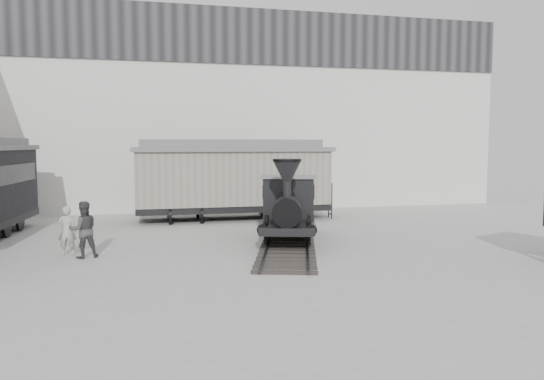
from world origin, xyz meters
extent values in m
plane|color=#9E9E9B|center=(0.00, 0.00, 0.00)|extent=(90.00, 90.00, 0.00)
cube|color=silver|center=(0.00, 15.00, 5.50)|extent=(34.00, 2.40, 11.00)
cube|color=#232326|center=(0.00, 13.75, 9.50)|extent=(34.00, 0.12, 3.00)
cube|color=black|center=(1.36, 3.24, 0.08)|extent=(4.33, 8.98, 0.15)
cube|color=#2D2D30|center=(0.70, 3.43, 0.12)|extent=(2.57, 8.46, 0.06)
cube|color=#2D2D30|center=(2.02, 3.04, 0.12)|extent=(2.57, 8.46, 0.06)
cylinder|color=black|center=(0.51, 2.99, 0.68)|extent=(0.41, 1.04, 1.05)
cylinder|color=black|center=(1.94, 2.57, 0.68)|extent=(0.41, 1.04, 1.05)
cylinder|color=black|center=(0.86, 4.18, 0.68)|extent=(0.41, 1.04, 1.05)
cylinder|color=black|center=(2.29, 3.76, 0.68)|extent=(0.41, 1.04, 1.05)
cube|color=black|center=(1.40, 3.38, 0.79)|extent=(2.81, 3.84, 0.27)
cylinder|color=black|center=(1.21, 2.74, 1.41)|extent=(1.54, 2.38, 0.96)
cylinder|color=black|center=(0.96, 1.91, 2.15)|extent=(0.31, 0.31, 0.57)
cone|color=black|center=(0.96, 1.91, 2.77)|extent=(1.14, 1.14, 0.67)
sphere|color=black|center=(1.32, 3.10, 1.86)|extent=(0.50, 0.50, 0.50)
cube|color=black|center=(1.64, 4.20, 1.67)|extent=(2.15, 1.77, 1.48)
cube|color=slate|center=(1.64, 4.20, 2.45)|extent=(2.39, 2.00, 0.08)
cube|color=black|center=(2.13, 5.85, 1.14)|extent=(2.19, 2.32, 0.86)
cylinder|color=black|center=(-1.84, 10.45, 0.41)|extent=(2.05, 0.83, 0.82)
cylinder|color=black|center=(2.86, 10.43, 0.41)|extent=(2.05, 0.83, 0.82)
cube|color=black|center=(0.51, 10.44, 0.61)|extent=(9.21, 2.60, 0.31)
cube|color=gray|center=(0.51, 10.44, 2.05)|extent=(9.21, 2.70, 2.56)
cube|color=slate|center=(0.51, 10.44, 3.43)|extent=(9.52, 3.01, 0.20)
cube|color=slate|center=(0.51, 10.44, 3.71)|extent=(8.80, 1.27, 0.37)
imported|color=#ACB1A2|center=(-6.17, 3.40, 0.82)|extent=(0.62, 0.42, 1.64)
imported|color=#3E3E3F|center=(-5.59, 2.87, 0.92)|extent=(1.05, 0.92, 1.84)
camera|label=1|loc=(-3.56, -15.02, 3.69)|focal=35.00mm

